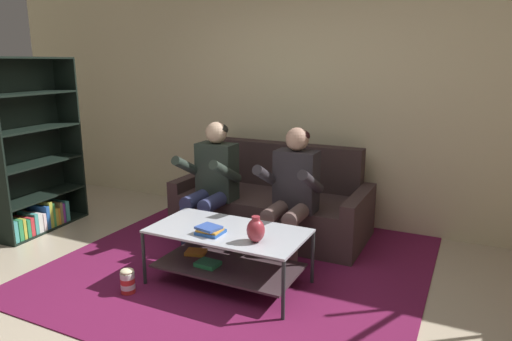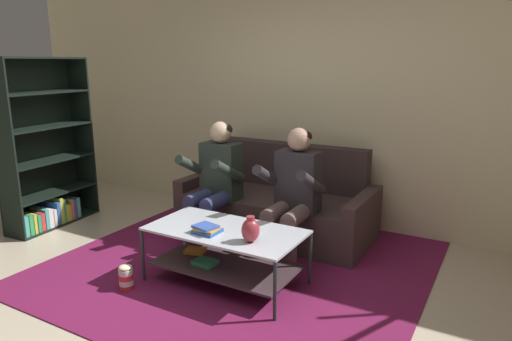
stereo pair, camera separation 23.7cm
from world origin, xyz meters
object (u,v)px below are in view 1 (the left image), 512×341
at_px(book_stack, 210,230).
at_px(bookshelf, 32,166).
at_px(coffee_table, 227,248).
at_px(person_seated_left, 211,179).
at_px(person_seated_right, 292,190).
at_px(popcorn_tub, 128,281).
at_px(couch, 273,205).
at_px(vase, 256,230).

xyz_separation_m(book_stack, bookshelf, (-2.40, 0.34, 0.20)).
bearing_deg(coffee_table, person_seated_left, 128.88).
relative_size(person_seated_right, popcorn_tub, 5.75).
bearing_deg(bookshelf, person_seated_right, 10.16).
distance_m(coffee_table, popcorn_tub, 0.81).
height_order(couch, coffee_table, couch).
bearing_deg(person_seated_left, popcorn_tub, -92.54).
height_order(person_seated_left, coffee_table, person_seated_left).
bearing_deg(vase, bookshelf, 173.26).
relative_size(person_seated_left, coffee_table, 0.97).
height_order(person_seated_left, bookshelf, bookshelf).
bearing_deg(vase, popcorn_tub, -158.98).
bearing_deg(vase, couch, 108.70).
bearing_deg(popcorn_tub, person_seated_right, 52.97).
distance_m(couch, person_seated_left, 0.77).
distance_m(vase, popcorn_tub, 1.10).
distance_m(vase, bookshelf, 2.80).
relative_size(person_seated_left, person_seated_right, 1.00).
xyz_separation_m(couch, bookshelf, (-2.32, -1.03, 0.40)).
distance_m(person_seated_right, popcorn_tub, 1.57).
relative_size(couch, coffee_table, 1.58).
relative_size(vase, popcorn_tub, 0.94).
bearing_deg(person_seated_left, vase, -42.99).
height_order(couch, book_stack, couch).
distance_m(book_stack, popcorn_tub, 0.75).
relative_size(couch, popcorn_tub, 9.44).
xyz_separation_m(vase, book_stack, (-0.39, -0.01, -0.06)).
bearing_deg(couch, book_stack, -86.88).
distance_m(coffee_table, vase, 0.42).
distance_m(couch, book_stack, 1.39).
bearing_deg(vase, coffee_table, 159.12).
bearing_deg(person_seated_right, coffee_table, -111.26).
bearing_deg(coffee_table, book_stack, -118.04).
height_order(person_seated_left, vase, person_seated_left).
relative_size(person_seated_right, bookshelf, 0.66).
bearing_deg(coffee_table, vase, -20.88).
distance_m(person_seated_left, book_stack, 0.98).
height_order(person_seated_left, person_seated_right, person_seated_left).
relative_size(book_stack, popcorn_tub, 1.00).
bearing_deg(person_seated_left, coffee_table, -51.12).
height_order(vase, bookshelf, bookshelf).
distance_m(person_seated_left, person_seated_right, 0.84).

